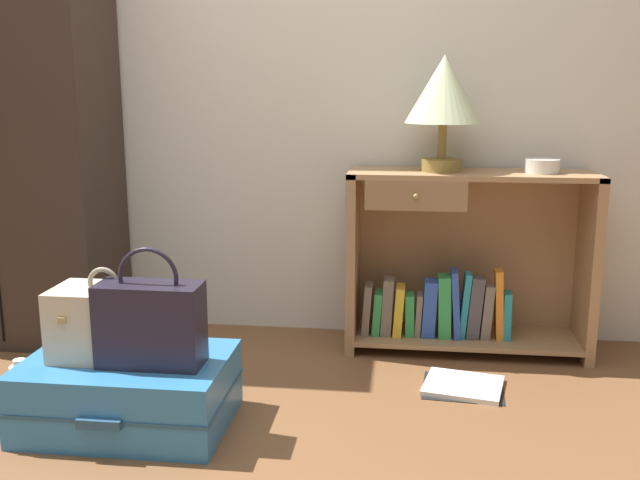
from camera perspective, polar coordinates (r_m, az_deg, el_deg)
The scene contains 10 objects.
back_wall at distance 3.28m, azimuth -1.99°, elevation 15.35°, with size 6.40×0.10×2.60m, color silver.
wardrobe at distance 3.40m, azimuth -23.25°, elevation 8.87°, with size 0.80×0.47×1.96m.
bookshelf at distance 3.11m, azimuth 11.06°, elevation -2.14°, with size 1.02×0.33×0.77m.
table_lamp at distance 3.00m, azimuth 9.85°, elevation 11.45°, with size 0.31×0.31×0.47m.
bowl at distance 3.05m, azimuth 17.27°, elevation 5.65°, with size 0.14×0.14×0.06m, color silver.
suitcase_large at distance 2.53m, azimuth -14.97°, elevation -11.58°, with size 0.67×0.48×0.24m.
train_case at distance 2.48m, azimuth -16.69°, elevation -6.29°, with size 0.34×0.23×0.31m.
handbag at distance 2.36m, azimuth -13.35°, elevation -6.42°, with size 0.33×0.15×0.39m.
bottle at distance 2.75m, azimuth -22.67°, elevation -10.77°, with size 0.07×0.07×0.19m.
open_book_on_floor at distance 2.81m, azimuth 11.33°, elevation -11.35°, with size 0.33×0.30×0.02m.
Camera 1 is at (0.51, -1.73, 1.12)m, focal length 40.17 mm.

